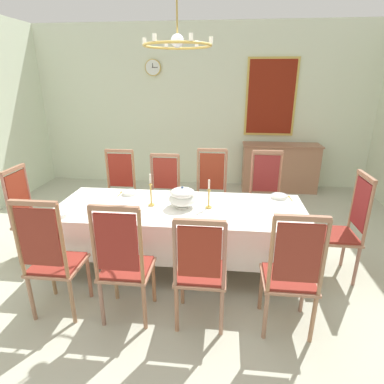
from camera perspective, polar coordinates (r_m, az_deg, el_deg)
ground at (r=3.73m, az=-2.30°, el=-14.11°), size 6.48×6.40×0.04m
back_wall at (r=6.33m, az=1.85°, el=15.06°), size 6.48×0.08×3.05m
dining_table at (r=3.48m, az=-2.23°, el=-3.82°), size 2.72×1.00×0.73m
tablecloth at (r=3.50m, az=-2.21°, el=-4.56°), size 2.74×1.02×0.45m
chair_south_a at (r=3.06m, az=-24.20°, el=-10.87°), size 0.44×0.42×1.18m
chair_north_a at (r=4.57m, az=-13.15°, el=0.39°), size 0.44×0.42×1.13m
chair_south_b at (r=2.81m, az=-12.33°, el=-12.45°), size 0.44×0.42×1.16m
chair_north_b at (r=4.40m, az=-5.12°, el=-0.10°), size 0.44×0.42×1.09m
chair_south_c at (r=2.71m, az=1.54°, el=-13.95°), size 0.44×0.42×1.08m
chair_north_c at (r=4.32m, az=3.49°, el=-0.04°), size 0.44×0.42×1.18m
chair_south_d at (r=2.75m, az=17.62°, el=-13.90°), size 0.44×0.42×1.15m
chair_north_d at (r=4.36m, az=13.26°, el=-0.43°), size 0.44×0.42×1.17m
chair_head_west at (r=4.14m, az=-27.24°, el=-3.51°), size 0.42×0.44×1.13m
chair_head_east at (r=3.71m, az=26.08°, el=-5.70°), size 0.42×0.44×1.17m
soup_tureen at (r=3.40m, az=-1.76°, el=-0.93°), size 0.30×0.30×0.24m
candlestick_west at (r=3.45m, az=-7.50°, el=-0.19°), size 0.07×0.07×0.37m
candlestick_east at (r=3.37m, az=3.08°, el=-0.92°), size 0.07×0.07×0.32m
bowl_near_left at (r=3.83m, az=15.66°, el=-0.71°), size 0.19×0.19×0.04m
bowl_near_right at (r=3.88m, az=-11.26°, el=-0.07°), size 0.18×0.18×0.04m
bowl_far_left at (r=3.47m, az=-22.89°, el=-3.78°), size 0.16×0.16×0.04m
spoon_primary at (r=3.89m, az=17.35°, el=-0.87°), size 0.03×0.18×0.01m
spoon_secondary at (r=3.95m, az=-12.82°, el=-0.12°), size 0.03×0.18×0.01m
sideboard at (r=6.28m, az=15.67°, el=4.35°), size 1.44×0.48×0.90m
mounted_clock at (r=6.37m, az=-7.13°, el=21.60°), size 0.30×0.06×0.30m
framed_painting at (r=6.29m, az=14.18°, el=16.38°), size 0.93×0.05×1.41m
chandelier at (r=3.19m, az=-2.67°, el=25.33°), size 0.66×0.64×0.66m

